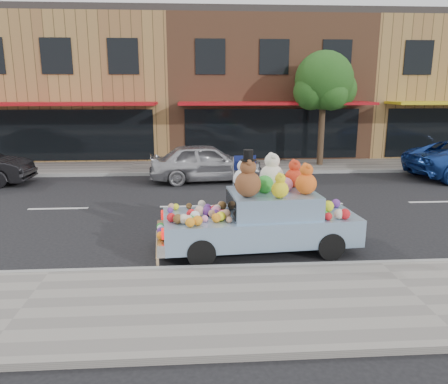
{
  "coord_description": "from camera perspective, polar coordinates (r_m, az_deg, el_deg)",
  "views": [
    {
      "loc": [
        -3.79,
        -13.18,
        3.64
      ],
      "look_at": [
        -3.12,
        -3.32,
        1.25
      ],
      "focal_mm": 35.0,
      "sensor_mm": 36.0,
      "label": 1
    }
  ],
  "objects": [
    {
      "name": "storefront_right",
      "position": [
        28.69,
        25.5,
        12.31
      ],
      "size": [
        10.0,
        9.8,
        7.3
      ],
      "color": "#9C7641",
      "rests_on": "ground"
    },
    {
      "name": "ground",
      "position": [
        14.19,
        11.77,
        -1.56
      ],
      "size": [
        120.0,
        120.0,
        0.0
      ],
      "primitive_type": "plane",
      "color": "black",
      "rests_on": "ground"
    },
    {
      "name": "storefront_mid",
      "position": [
        25.44,
        4.84,
        13.55
      ],
      "size": [
        10.0,
        9.8,
        7.3
      ],
      "color": "brown",
      "rests_on": "ground"
    },
    {
      "name": "car_silver",
      "position": [
        17.15,
        -2.35,
        3.88
      ],
      "size": [
        4.55,
        2.16,
        1.5
      ],
      "primitive_type": "imported",
      "rotation": [
        0.0,
        0.0,
        1.66
      ],
      "color": "#ADACB1",
      "rests_on": "ground"
    },
    {
      "name": "far_sidewalk",
      "position": [
        20.36,
        6.94,
        3.36
      ],
      "size": [
        60.0,
        3.0,
        0.12
      ],
      "primitive_type": "cube",
      "color": "gray",
      "rests_on": "ground"
    },
    {
      "name": "street_tree",
      "position": [
        20.57,
        12.92,
        13.41
      ],
      "size": [
        3.0,
        2.7,
        5.22
      ],
      "color": "#38281C",
      "rests_on": "ground"
    },
    {
      "name": "near_sidewalk",
      "position": [
        8.48,
        23.75,
        -12.63
      ],
      "size": [
        60.0,
        3.0,
        0.12
      ],
      "primitive_type": "cube",
      "color": "gray",
      "rests_on": "ground"
    },
    {
      "name": "art_car",
      "position": [
        9.89,
        4.83,
        -3.11
      ],
      "size": [
        4.6,
        2.07,
        2.36
      ],
      "rotation": [
        0.0,
        0.0,
        0.08
      ],
      "color": "black",
      "rests_on": "ground"
    },
    {
      "name": "storefront_left",
      "position": [
        25.91,
        -18.21,
        12.94
      ],
      "size": [
        10.0,
        9.8,
        7.3
      ],
      "color": "#9C7641",
      "rests_on": "ground"
    },
    {
      "name": "near_kerb",
      "position": [
        9.7,
        19.69,
        -8.87
      ],
      "size": [
        60.0,
        0.12,
        0.13
      ],
      "primitive_type": "cube",
      "color": "gray",
      "rests_on": "ground"
    },
    {
      "name": "far_kerb",
      "position": [
        18.91,
        7.78,
        2.57
      ],
      "size": [
        60.0,
        0.12,
        0.13
      ],
      "primitive_type": "cube",
      "color": "gray",
      "rests_on": "ground"
    }
  ]
}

